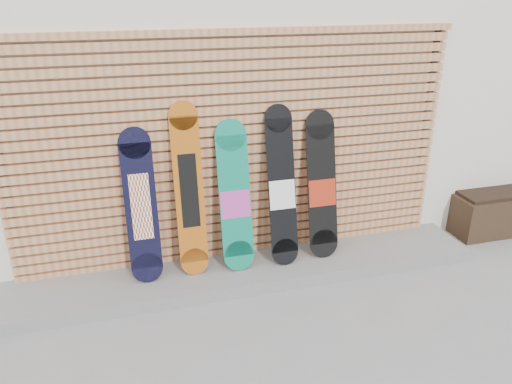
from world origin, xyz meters
TOP-DOWN VIEW (x-y plane):
  - ground at (0.00, 0.00)m, footprint 80.00×80.00m
  - building at (0.50, 3.50)m, footprint 12.00×5.00m
  - concrete_step at (-0.15, 0.68)m, footprint 4.60×0.70m
  - slat_wall at (-0.15, 0.97)m, footprint 4.26×0.08m
  - planter_box at (2.89, 0.85)m, footprint 1.10×0.46m
  - snowboard_0 at (-1.07, 0.78)m, footprint 0.28×0.32m
  - snowboard_1 at (-0.64, 0.79)m, footprint 0.26×0.31m
  - snowboard_2 at (-0.22, 0.77)m, footprint 0.30×0.35m
  - snowboard_3 at (0.24, 0.76)m, footprint 0.27×0.37m
  - snowboard_4 at (0.65, 0.77)m, footprint 0.29×0.34m

SIDE VIEW (x-z plane):
  - ground at x=0.00m, z-range 0.00..0.00m
  - concrete_step at x=-0.15m, z-range 0.00..0.12m
  - planter_box at x=2.89m, z-range 0.00..0.49m
  - snowboard_2 at x=-0.22m, z-range 0.11..1.51m
  - snowboard_0 at x=-1.07m, z-range 0.12..1.51m
  - snowboard_4 at x=0.65m, z-range 0.11..1.54m
  - snowboard_3 at x=0.24m, z-range 0.11..1.62m
  - snowboard_1 at x=-0.64m, z-range 0.12..1.71m
  - slat_wall at x=-0.15m, z-range 0.06..2.35m
  - building at x=0.50m, z-range 0.00..3.60m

